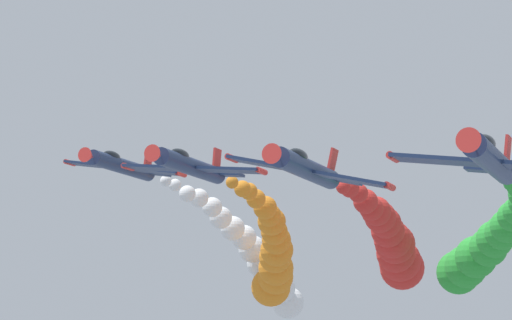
# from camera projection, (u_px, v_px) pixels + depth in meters

# --- Properties ---
(airplane_lead) EXTENTS (9.53, 10.35, 2.61)m
(airplane_lead) POSITION_uv_depth(u_px,v_px,m) (491.00, 159.00, 52.69)
(airplane_lead) COLOR navy
(smoke_trail_lead) EXTENTS (10.16, 29.55, 5.11)m
(smoke_trail_lead) POSITION_uv_depth(u_px,v_px,m) (480.00, 252.00, 80.56)
(smoke_trail_lead) COLOR green
(airplane_left_inner) EXTENTS (9.41, 10.35, 3.05)m
(airplane_left_inner) POSITION_uv_depth(u_px,v_px,m) (306.00, 168.00, 63.99)
(airplane_left_inner) COLOR navy
(smoke_trail_left_inner) EXTENTS (4.78, 27.05, 5.83)m
(smoke_trail_left_inner) POSITION_uv_depth(u_px,v_px,m) (393.00, 246.00, 88.27)
(smoke_trail_left_inner) COLOR red
(airplane_right_inner) EXTENTS (9.56, 10.35, 2.42)m
(airplane_right_inner) POSITION_uv_depth(u_px,v_px,m) (190.00, 166.00, 74.43)
(airplane_right_inner) COLOR navy
(smoke_trail_right_inner) EXTENTS (9.64, 30.67, 8.15)m
(smoke_trail_right_inner) POSITION_uv_depth(u_px,v_px,m) (273.00, 260.00, 102.41)
(smoke_trail_right_inner) COLOR orange
(airplane_left_outer) EXTENTS (9.52, 10.35, 2.71)m
(airplane_left_outer) POSITION_uv_depth(u_px,v_px,m) (121.00, 165.00, 86.75)
(airplane_left_outer) COLOR navy
(smoke_trail_left_outer) EXTENTS (3.21, 30.71, 10.76)m
(smoke_trail_left_outer) POSITION_uv_depth(u_px,v_px,m) (261.00, 265.00, 112.56)
(smoke_trail_left_outer) COLOR white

